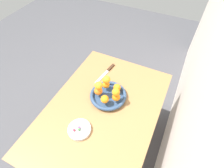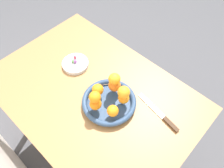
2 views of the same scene
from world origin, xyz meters
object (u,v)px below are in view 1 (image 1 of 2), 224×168
at_px(dining_table, 103,116).
at_px(orange_0, 104,99).
at_px(candy_ball_0, 79,129).
at_px(candy_dish, 79,129).
at_px(orange_2, 117,87).
at_px(orange_4, 98,91).
at_px(candy_ball_2, 79,128).
at_px(candy_ball_3, 79,128).
at_px(candy_ball_4, 74,130).
at_px(orange_5, 99,85).
at_px(orange_1, 116,97).
at_px(orange_3, 106,85).
at_px(orange_6, 116,92).
at_px(orange_7, 106,80).
at_px(fruit_bowl, 108,96).
at_px(candy_ball_1, 79,129).
at_px(knife, 107,72).

distance_m(dining_table, orange_0, 0.16).
bearing_deg(candy_ball_0, candy_dish, -178.00).
distance_m(orange_2, orange_4, 0.14).
height_order(orange_4, candy_ball_2, orange_4).
height_order(candy_ball_3, candy_ball_4, candy_ball_3).
distance_m(dining_table, orange_5, 0.25).
xyz_separation_m(dining_table, candy_dish, (0.20, -0.06, 0.10)).
bearing_deg(candy_ball_0, candy_ball_2, -171.99).
height_order(orange_1, candy_ball_3, orange_1).
relative_size(orange_3, orange_6, 0.99).
xyz_separation_m(candy_dish, orange_0, (-0.25, 0.06, 0.06)).
bearing_deg(candy_ball_4, candy_dish, 139.19).
relative_size(orange_0, orange_4, 0.93).
xyz_separation_m(orange_1, candy_ball_0, (0.30, -0.13, -0.04)).
distance_m(dining_table, orange_7, 0.28).
bearing_deg(orange_2, orange_5, -50.01).
bearing_deg(candy_ball_0, orange_6, 157.70).
xyz_separation_m(fruit_bowl, candy_ball_1, (0.33, -0.05, 0.01)).
distance_m(candy_ball_2, candy_ball_4, 0.03).
height_order(orange_4, candy_ball_0, orange_4).
bearing_deg(orange_3, knife, -154.70).
xyz_separation_m(orange_2, candy_ball_0, (0.39, -0.10, -0.04)).
distance_m(orange_4, orange_7, 0.10).
relative_size(orange_1, orange_2, 1.05).
relative_size(orange_1, orange_6, 1.05).
bearing_deg(candy_dish, candy_ball_2, -152.14).
bearing_deg(orange_0, orange_4, -122.39).
height_order(candy_dish, candy_ball_3, candy_ball_3).
bearing_deg(fruit_bowl, candy_dish, -9.61).
distance_m(orange_3, candy_ball_2, 0.37).
bearing_deg(candy_ball_1, fruit_bowl, 171.41).
relative_size(orange_0, orange_5, 1.00).
relative_size(orange_4, orange_7, 1.06).
xyz_separation_m(orange_2, orange_4, (0.09, -0.11, 0.00)).
height_order(candy_dish, candy_ball_4, candy_ball_4).
height_order(orange_3, candy_ball_0, orange_3).
xyz_separation_m(orange_4, orange_7, (-0.08, 0.03, 0.05)).
xyz_separation_m(orange_3, candy_ball_4, (0.40, -0.03, -0.04)).
bearing_deg(orange_3, orange_1, 57.42).
relative_size(candy_dish, orange_3, 2.71).
bearing_deg(orange_4, orange_0, 57.61).
height_order(orange_1, orange_5, orange_5).
height_order(dining_table, orange_4, orange_4).
distance_m(fruit_bowl, knife, 0.26).
height_order(orange_2, candy_ball_3, orange_2).
bearing_deg(orange_1, candy_ball_2, -22.96).
bearing_deg(knife, candy_ball_0, 7.59).
bearing_deg(candy_ball_0, orange_7, 177.97).
relative_size(orange_5, candy_ball_0, 3.58).
distance_m(orange_3, candy_ball_1, 0.38).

